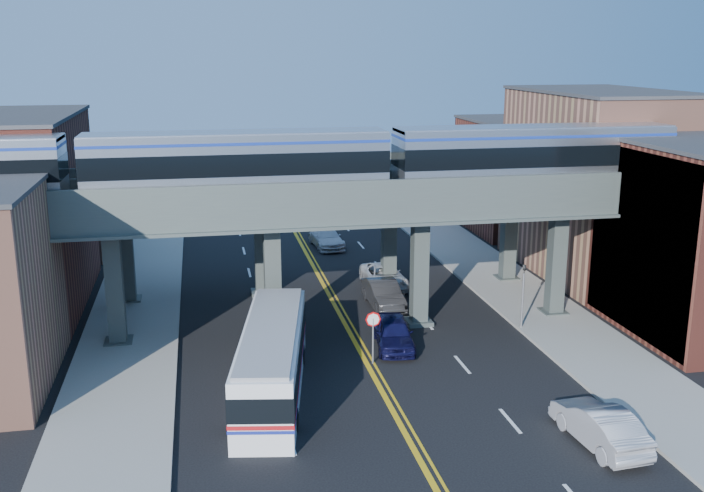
{
  "coord_description": "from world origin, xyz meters",
  "views": [
    {
      "loc": [
        -7.52,
        -31.51,
        14.83
      ],
      "look_at": [
        -0.19,
        5.74,
        5.21
      ],
      "focal_mm": 40.0,
      "sensor_mm": 36.0,
      "label": 1
    }
  ],
  "objects_px": {
    "stop_sign": "(373,329)",
    "traffic_signal": "(523,289)",
    "car_lane_d": "(326,238)",
    "car_lane_c": "(384,276)",
    "transit_bus": "(272,361)",
    "car_lane_a": "(394,333)",
    "car_lane_b": "(383,294)",
    "car_parked_curb": "(599,425)",
    "transit_train": "(237,162)"
  },
  "relations": [
    {
      "from": "stop_sign",
      "to": "car_lane_c",
      "type": "xyz_separation_m",
      "value": [
        3.42,
        12.03,
        -1.05
      ]
    },
    {
      "from": "traffic_signal",
      "to": "car_lane_a",
      "type": "height_order",
      "value": "traffic_signal"
    },
    {
      "from": "stop_sign",
      "to": "car_lane_d",
      "type": "height_order",
      "value": "stop_sign"
    },
    {
      "from": "car_lane_c",
      "to": "car_parked_curb",
      "type": "height_order",
      "value": "car_parked_curb"
    },
    {
      "from": "transit_bus",
      "to": "car_lane_b",
      "type": "distance_m",
      "value": 13.01
    },
    {
      "from": "traffic_signal",
      "to": "transit_bus",
      "type": "distance_m",
      "value": 14.98
    },
    {
      "from": "car_lane_d",
      "to": "car_parked_curb",
      "type": "relative_size",
      "value": 1.04
    },
    {
      "from": "car_lane_c",
      "to": "stop_sign",
      "type": "bearing_deg",
      "value": -105.97
    },
    {
      "from": "car_lane_a",
      "to": "car_lane_c",
      "type": "relative_size",
      "value": 0.9
    },
    {
      "from": "car_lane_a",
      "to": "car_parked_curb",
      "type": "relative_size",
      "value": 0.95
    },
    {
      "from": "transit_bus",
      "to": "car_parked_curb",
      "type": "xyz_separation_m",
      "value": [
        11.85,
        -7.1,
        -0.72
      ]
    },
    {
      "from": "transit_bus",
      "to": "transit_train",
      "type": "bearing_deg",
      "value": 16.39
    },
    {
      "from": "car_lane_c",
      "to": "transit_bus",
      "type": "bearing_deg",
      "value": -120.63
    },
    {
      "from": "transit_bus",
      "to": "car_lane_d",
      "type": "distance_m",
      "value": 26.26
    },
    {
      "from": "traffic_signal",
      "to": "car_lane_c",
      "type": "xyz_separation_m",
      "value": [
        -5.48,
        9.03,
        -1.59
      ]
    },
    {
      "from": "traffic_signal",
      "to": "car_lane_b",
      "type": "bearing_deg",
      "value": 140.93
    },
    {
      "from": "transit_train",
      "to": "car_lane_b",
      "type": "bearing_deg",
      "value": 20.98
    },
    {
      "from": "stop_sign",
      "to": "car_lane_b",
      "type": "relative_size",
      "value": 0.55
    },
    {
      "from": "transit_train",
      "to": "transit_bus",
      "type": "xyz_separation_m",
      "value": [
        0.85,
        -7.36,
        -7.74
      ]
    },
    {
      "from": "transit_bus",
      "to": "car_lane_a",
      "type": "relative_size",
      "value": 2.55
    },
    {
      "from": "stop_sign",
      "to": "car_lane_d",
      "type": "relative_size",
      "value": 0.53
    },
    {
      "from": "car_lane_a",
      "to": "car_lane_d",
      "type": "distance_m",
      "value": 21.2
    },
    {
      "from": "car_lane_b",
      "to": "car_parked_curb",
      "type": "xyz_separation_m",
      "value": [
        4.31,
        -17.67,
        0.01
      ]
    },
    {
      "from": "transit_train",
      "to": "car_lane_b",
      "type": "xyz_separation_m",
      "value": [
        8.39,
        3.22,
        -8.46
      ]
    },
    {
      "from": "car_lane_a",
      "to": "car_parked_curb",
      "type": "distance_m",
      "value": 12.49
    },
    {
      "from": "traffic_signal",
      "to": "car_lane_c",
      "type": "bearing_deg",
      "value": 121.25
    },
    {
      "from": "car_lane_c",
      "to": "car_parked_curb",
      "type": "distance_m",
      "value": 21.75
    },
    {
      "from": "transit_bus",
      "to": "car_lane_a",
      "type": "bearing_deg",
      "value": -47.47
    },
    {
      "from": "car_parked_curb",
      "to": "transit_bus",
      "type": "bearing_deg",
      "value": -35.48
    },
    {
      "from": "stop_sign",
      "to": "traffic_signal",
      "type": "bearing_deg",
      "value": 18.63
    },
    {
      "from": "traffic_signal",
      "to": "car_lane_b",
      "type": "height_order",
      "value": "traffic_signal"
    },
    {
      "from": "stop_sign",
      "to": "car_lane_d",
      "type": "bearing_deg",
      "value": 86.28
    },
    {
      "from": "car_lane_d",
      "to": "transit_bus",
      "type": "bearing_deg",
      "value": -109.0
    },
    {
      "from": "stop_sign",
      "to": "car_lane_b",
      "type": "height_order",
      "value": "stop_sign"
    },
    {
      "from": "traffic_signal",
      "to": "car_lane_b",
      "type": "relative_size",
      "value": 0.86
    },
    {
      "from": "car_lane_a",
      "to": "car_lane_b",
      "type": "bearing_deg",
      "value": 88.63
    },
    {
      "from": "stop_sign",
      "to": "car_parked_curb",
      "type": "distance_m",
      "value": 11.68
    },
    {
      "from": "car_lane_d",
      "to": "car_parked_curb",
      "type": "bearing_deg",
      "value": -85.28
    },
    {
      "from": "transit_bus",
      "to": "car_lane_d",
      "type": "relative_size",
      "value": 2.34
    },
    {
      "from": "transit_train",
      "to": "stop_sign",
      "type": "bearing_deg",
      "value": -40.22
    },
    {
      "from": "traffic_signal",
      "to": "car_lane_b",
      "type": "xyz_separation_m",
      "value": [
        -6.43,
        5.22,
        -1.52
      ]
    },
    {
      "from": "transit_bus",
      "to": "car_parked_curb",
      "type": "bearing_deg",
      "value": -111.08
    },
    {
      "from": "stop_sign",
      "to": "car_lane_c",
      "type": "bearing_deg",
      "value": 74.12
    },
    {
      "from": "transit_train",
      "to": "traffic_signal",
      "type": "bearing_deg",
      "value": -7.69
    },
    {
      "from": "stop_sign",
      "to": "car_lane_c",
      "type": "height_order",
      "value": "stop_sign"
    },
    {
      "from": "transit_train",
      "to": "car_lane_c",
      "type": "xyz_separation_m",
      "value": [
        9.33,
        7.03,
        -8.54
      ]
    },
    {
      "from": "stop_sign",
      "to": "traffic_signal",
      "type": "height_order",
      "value": "traffic_signal"
    },
    {
      "from": "traffic_signal",
      "to": "car_lane_c",
      "type": "relative_size",
      "value": 0.81
    },
    {
      "from": "car_lane_b",
      "to": "car_parked_curb",
      "type": "height_order",
      "value": "car_parked_curb"
    },
    {
      "from": "stop_sign",
      "to": "transit_bus",
      "type": "height_order",
      "value": "transit_bus"
    }
  ]
}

